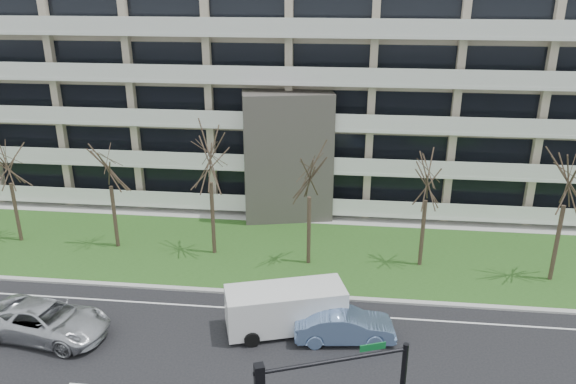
# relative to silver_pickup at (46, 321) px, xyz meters

# --- Properties ---
(grass_verge) EXTENTS (90.00, 10.00, 0.06)m
(grass_verge) POSITION_rel_silver_pickup_xyz_m (9.84, 9.83, -0.81)
(grass_verge) COLOR #254F1A
(grass_verge) RESTS_ON ground
(curb) EXTENTS (90.00, 0.35, 0.12)m
(curb) POSITION_rel_silver_pickup_xyz_m (9.84, 4.83, -0.78)
(curb) COLOR #B2B2AD
(curb) RESTS_ON ground
(sidewalk) EXTENTS (90.00, 2.00, 0.08)m
(sidewalk) POSITION_rel_silver_pickup_xyz_m (9.84, 15.33, -0.80)
(sidewalk) COLOR #B2B2AD
(sidewalk) RESTS_ON ground
(lane_edge_line) EXTENTS (90.00, 0.12, 0.01)m
(lane_edge_line) POSITION_rel_silver_pickup_xyz_m (9.84, 3.33, -0.84)
(lane_edge_line) COLOR white
(lane_edge_line) RESTS_ON ground
(apartment_building) EXTENTS (60.50, 15.10, 18.75)m
(apartment_building) POSITION_rel_silver_pickup_xyz_m (9.83, 22.15, 6.77)
(apartment_building) COLOR tan
(apartment_building) RESTS_ON ground
(silver_pickup) EXTENTS (6.39, 3.63, 1.68)m
(silver_pickup) POSITION_rel_silver_pickup_xyz_m (0.00, 0.00, 0.00)
(silver_pickup) COLOR #BBBDC3
(silver_pickup) RESTS_ON ground
(blue_sedan) EXTENTS (4.89, 2.23, 1.56)m
(blue_sedan) POSITION_rel_silver_pickup_xyz_m (14.09, 1.27, -0.06)
(blue_sedan) COLOR #7495C9
(blue_sedan) RESTS_ON ground
(white_van) EXTENTS (6.08, 3.71, 2.22)m
(white_van) POSITION_rel_silver_pickup_xyz_m (11.31, 1.85, 0.49)
(white_van) COLOR silver
(white_van) RESTS_ON ground
(tree_1) EXTENTS (3.57, 3.57, 7.14)m
(tree_1) POSITION_rel_silver_pickup_xyz_m (-7.01, 9.61, 4.71)
(tree_1) COLOR #382B21
(tree_1) RESTS_ON ground
(tree_2) EXTENTS (3.68, 3.68, 7.36)m
(tree_2) POSITION_rel_silver_pickup_xyz_m (-0.40, 9.48, 4.88)
(tree_2) COLOR #382B21
(tree_2) RESTS_ON ground
(tree_3) EXTENTS (4.20, 4.20, 8.39)m
(tree_3) POSITION_rel_silver_pickup_xyz_m (5.92, 9.28, 5.69)
(tree_3) COLOR #382B21
(tree_3) RESTS_ON ground
(tree_4) EXTENTS (3.82, 3.82, 7.65)m
(tree_4) POSITION_rel_silver_pickup_xyz_m (11.83, 8.62, 5.10)
(tree_4) COLOR #382B21
(tree_4) RESTS_ON ground
(tree_5) EXTENTS (3.72, 3.72, 7.44)m
(tree_5) POSITION_rel_silver_pickup_xyz_m (18.44, 9.13, 4.95)
(tree_5) COLOR #382B21
(tree_5) RESTS_ON ground
(tree_6) EXTENTS (4.08, 4.08, 8.17)m
(tree_6) POSITION_rel_silver_pickup_xyz_m (25.62, 8.18, 5.51)
(tree_6) COLOR #382B21
(tree_6) RESTS_ON ground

